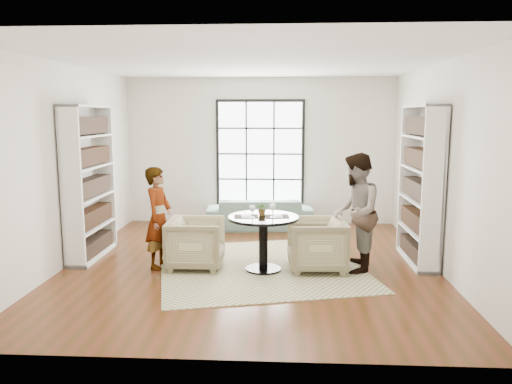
# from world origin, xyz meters

# --- Properties ---
(ground) EXTENTS (6.00, 6.00, 0.00)m
(ground) POSITION_xyz_m (0.00, 0.00, 0.00)
(ground) COLOR #552614
(room_shell) EXTENTS (6.00, 6.01, 6.00)m
(room_shell) POSITION_xyz_m (0.00, 0.54, 1.26)
(room_shell) COLOR silver
(room_shell) RESTS_ON ground
(rug) EXTENTS (3.53, 3.53, 0.01)m
(rug) POSITION_xyz_m (0.15, -0.13, 0.01)
(rug) COLOR #BFB98F
(rug) RESTS_ON ground
(pedestal_table) EXTENTS (1.01, 1.01, 0.81)m
(pedestal_table) POSITION_xyz_m (0.20, -0.29, 0.58)
(pedestal_table) COLOR black
(pedestal_table) RESTS_ON ground
(sofa) EXTENTS (2.15, 1.00, 0.61)m
(sofa) POSITION_xyz_m (0.01, 2.45, 0.30)
(sofa) COLOR #779F96
(sofa) RESTS_ON ground
(armchair_left) EXTENTS (0.83, 0.81, 0.74)m
(armchair_left) POSITION_xyz_m (-0.80, -0.20, 0.37)
(armchair_left) COLOR tan
(armchair_left) RESTS_ON ground
(armchair_right) EXTENTS (0.88, 0.86, 0.76)m
(armchair_right) POSITION_xyz_m (0.98, -0.21, 0.38)
(armchair_right) COLOR #C3B88B
(armchair_right) RESTS_ON ground
(person_left) EXTENTS (0.44, 0.60, 1.50)m
(person_left) POSITION_xyz_m (-1.35, -0.20, 0.75)
(person_left) COLOR gray
(person_left) RESTS_ON ground
(person_right) EXTENTS (0.78, 0.93, 1.72)m
(person_right) POSITION_xyz_m (1.53, -0.21, 0.86)
(person_right) COLOR gray
(person_right) RESTS_ON ground
(placemat_left) EXTENTS (0.37, 0.30, 0.01)m
(placemat_left) POSITION_xyz_m (-0.04, -0.32, 0.81)
(placemat_left) COLOR black
(placemat_left) RESTS_ON pedestal_table
(placemat_right) EXTENTS (0.37, 0.30, 0.01)m
(placemat_right) POSITION_xyz_m (0.40, -0.30, 0.81)
(placemat_right) COLOR black
(placemat_right) RESTS_ON pedestal_table
(cutlery_left) EXTENTS (0.16, 0.23, 0.01)m
(cutlery_left) POSITION_xyz_m (-0.04, -0.32, 0.82)
(cutlery_left) COLOR silver
(cutlery_left) RESTS_ON placemat_left
(cutlery_right) EXTENTS (0.16, 0.23, 0.01)m
(cutlery_right) POSITION_xyz_m (0.40, -0.30, 0.82)
(cutlery_right) COLOR silver
(cutlery_right) RESTS_ON placemat_right
(wine_glass_left) EXTENTS (0.09, 0.09, 0.19)m
(wine_glass_left) POSITION_xyz_m (0.05, -0.42, 0.94)
(wine_glass_left) COLOR silver
(wine_glass_left) RESTS_ON pedestal_table
(wine_glass_right) EXTENTS (0.10, 0.10, 0.21)m
(wine_glass_right) POSITION_xyz_m (0.34, -0.38, 0.96)
(wine_glass_right) COLOR silver
(wine_glass_right) RESTS_ON pedestal_table
(flower_centerpiece) EXTENTS (0.18, 0.16, 0.19)m
(flower_centerpiece) POSITION_xyz_m (0.19, -0.22, 0.90)
(flower_centerpiece) COLOR gray
(flower_centerpiece) RESTS_ON pedestal_table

